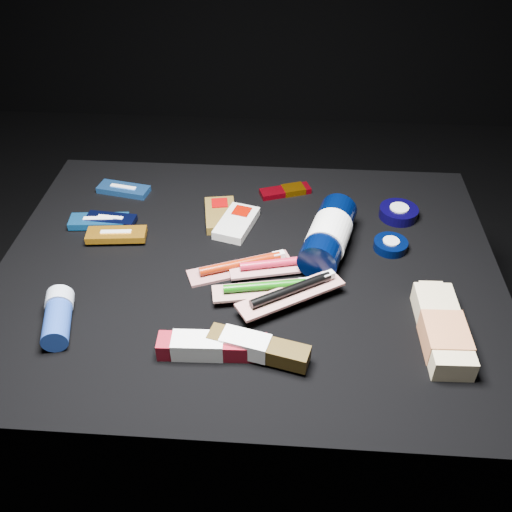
# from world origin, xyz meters

# --- Properties ---
(ground) EXTENTS (3.00, 3.00, 0.00)m
(ground) POSITION_xyz_m (0.00, 0.00, 0.00)
(ground) COLOR black
(ground) RESTS_ON ground
(cloth_table) EXTENTS (0.98, 0.78, 0.40)m
(cloth_table) POSITION_xyz_m (0.00, 0.00, 0.20)
(cloth_table) COLOR black
(cloth_table) RESTS_ON ground
(luna_bar_0) EXTENTS (0.12, 0.07, 0.02)m
(luna_bar_0) POSITION_xyz_m (-0.31, 0.25, 0.41)
(luna_bar_0) COLOR #245DAE
(luna_bar_0) RESTS_ON cloth_table
(luna_bar_1) EXTENTS (0.13, 0.06, 0.02)m
(luna_bar_1) POSITION_xyz_m (-0.33, 0.12, 0.41)
(luna_bar_1) COLOR blue
(luna_bar_1) RESTS_ON cloth_table
(luna_bar_2) EXTENTS (0.11, 0.05, 0.01)m
(luna_bar_2) POSITION_xyz_m (-0.30, 0.12, 0.41)
(luna_bar_2) COLOR black
(luna_bar_2) RESTS_ON cloth_table
(luna_bar_3) EXTENTS (0.12, 0.06, 0.02)m
(luna_bar_3) POSITION_xyz_m (-0.28, 0.07, 0.41)
(luna_bar_3) COLOR orange
(luna_bar_3) RESTS_ON cloth_table
(clif_bar_0) EXTENTS (0.08, 0.13, 0.02)m
(clif_bar_0) POSITION_xyz_m (-0.07, 0.16, 0.41)
(clif_bar_0) COLOR #534016
(clif_bar_0) RESTS_ON cloth_table
(clif_bar_1) EXTENTS (0.09, 0.13, 0.02)m
(clif_bar_1) POSITION_xyz_m (-0.03, 0.14, 0.41)
(clif_bar_1) COLOR beige
(clif_bar_1) RESTS_ON cloth_table
(power_bar) EXTENTS (0.12, 0.07, 0.01)m
(power_bar) POSITION_xyz_m (0.07, 0.27, 0.41)
(power_bar) COLOR maroon
(power_bar) RESTS_ON cloth_table
(lotion_bottle) EXTENTS (0.12, 0.25, 0.08)m
(lotion_bottle) POSITION_xyz_m (0.16, 0.06, 0.44)
(lotion_bottle) COLOR black
(lotion_bottle) RESTS_ON cloth_table
(cream_tin_upper) EXTENTS (0.08, 0.08, 0.03)m
(cream_tin_upper) POSITION_xyz_m (0.31, 0.19, 0.41)
(cream_tin_upper) COLOR black
(cream_tin_upper) RESTS_ON cloth_table
(cream_tin_lower) EXTENTS (0.07, 0.07, 0.02)m
(cream_tin_lower) POSITION_xyz_m (0.28, 0.08, 0.41)
(cream_tin_lower) COLOR black
(cream_tin_lower) RESTS_ON cloth_table
(bodywash_bottle) EXTENTS (0.07, 0.20, 0.04)m
(bodywash_bottle) POSITION_xyz_m (0.34, -0.17, 0.42)
(bodywash_bottle) COLOR beige
(bodywash_bottle) RESTS_ON cloth_table
(deodorant_stick) EXTENTS (0.07, 0.12, 0.05)m
(deodorant_stick) POSITION_xyz_m (-0.31, -0.18, 0.42)
(deodorant_stick) COLOR navy
(deodorant_stick) RESTS_ON cloth_table
(toothbrush_pack_0) EXTENTS (0.21, 0.12, 0.02)m
(toothbrush_pack_0) POSITION_xyz_m (-0.01, -0.01, 0.41)
(toothbrush_pack_0) COLOR #A7A09C
(toothbrush_pack_0) RESTS_ON cloth_table
(toothbrush_pack_1) EXTENTS (0.20, 0.09, 0.02)m
(toothbrush_pack_1) POSITION_xyz_m (0.06, -0.01, 0.41)
(toothbrush_pack_1) COLOR silver
(toothbrush_pack_1) RESTS_ON cloth_table
(toothbrush_pack_2) EXTENTS (0.20, 0.08, 0.02)m
(toothbrush_pack_2) POSITION_xyz_m (0.04, -0.08, 0.42)
(toothbrush_pack_2) COLOR beige
(toothbrush_pack_2) RESTS_ON cloth_table
(toothbrush_pack_3) EXTENTS (0.20, 0.15, 0.02)m
(toothbrush_pack_3) POSITION_xyz_m (0.09, -0.10, 0.43)
(toothbrush_pack_3) COLOR silver
(toothbrush_pack_3) RESTS_ON cloth_table
(toothpaste_carton_red) EXTENTS (0.18, 0.05, 0.03)m
(toothpaste_carton_red) POSITION_xyz_m (-0.05, -0.23, 0.42)
(toothpaste_carton_red) COLOR maroon
(toothpaste_carton_red) RESTS_ON cloth_table
(toothpaste_carton_green) EXTENTS (0.17, 0.08, 0.03)m
(toothpaste_carton_green) POSITION_xyz_m (0.03, -0.23, 0.42)
(toothpaste_carton_green) COLOR #392A0D
(toothpaste_carton_green) RESTS_ON cloth_table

